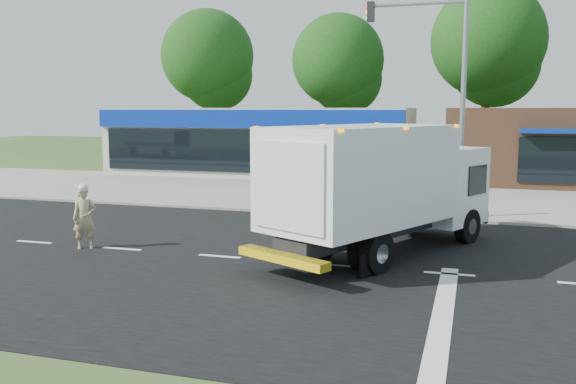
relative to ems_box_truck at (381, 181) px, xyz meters
name	(u,v)px	position (x,y,z in m)	size (l,w,h in m)	color
ground	(328,265)	(-1.08, -1.51, -2.04)	(120.00, 120.00, 0.00)	#385123
road_asphalt	(328,265)	(-1.08, -1.51, -2.04)	(60.00, 14.00, 0.02)	black
sidewalk	(378,211)	(-1.08, 6.69, -1.98)	(60.00, 2.40, 0.12)	gray
parking_apron	(397,193)	(-1.08, 12.49, -2.03)	(60.00, 9.00, 0.02)	gray
lane_markings	(372,283)	(0.27, -2.86, -2.03)	(55.20, 7.00, 0.01)	silver
ems_box_truck	(381,181)	(0.00, 0.00, 0.00)	(5.79, 8.24, 3.54)	black
emergency_worker	(85,217)	(-8.13, -1.73, -1.12)	(0.77, 0.73, 1.88)	tan
retail_strip_mall	(260,141)	(-10.08, 18.42, -0.03)	(18.00, 6.20, 4.00)	beige
brown_storefront	(545,146)	(5.92, 18.47, -0.04)	(10.00, 6.70, 4.00)	#382316
traffic_signal_pole	(445,81)	(1.27, 6.09, 2.88)	(3.51, 0.25, 8.00)	gray
background_trees	(413,58)	(-1.93, 26.66, 5.34)	(36.77, 7.39, 12.10)	#332114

